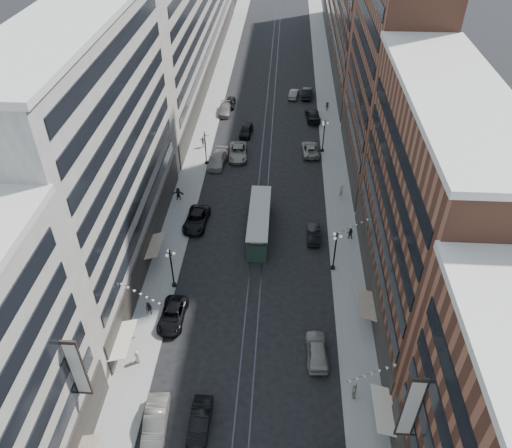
% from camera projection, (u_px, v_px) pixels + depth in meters
% --- Properties ---
extents(ground, '(220.00, 220.00, 0.00)m').
position_uv_depth(ground, '(266.00, 150.00, 82.18)').
color(ground, black).
rests_on(ground, ground).
extents(sidewalk_west, '(4.00, 180.00, 0.15)m').
position_uv_depth(sidewalk_west, '(208.00, 120.00, 90.49)').
color(sidewalk_west, gray).
rests_on(sidewalk_west, ground).
extents(sidewalk_east, '(4.00, 180.00, 0.15)m').
position_uv_depth(sidewalk_east, '(330.00, 124.00, 89.46)').
color(sidewalk_east, gray).
rests_on(sidewalk_east, ground).
extents(rail_west, '(0.12, 180.00, 0.02)m').
position_uv_depth(rail_west, '(265.00, 122.00, 90.05)').
color(rail_west, '#2D2D33').
rests_on(rail_west, ground).
extents(rail_east, '(0.12, 180.00, 0.02)m').
position_uv_depth(rail_east, '(272.00, 123.00, 89.98)').
color(rail_east, '#2D2D33').
rests_on(rail_east, ground).
extents(building_west_mid, '(8.00, 36.00, 28.00)m').
position_uv_depth(building_west_mid, '(98.00, 157.00, 53.14)').
color(building_west_mid, '#A8A295').
rests_on(building_west_mid, ground).
extents(building_west_far, '(8.00, 90.00, 26.00)m').
position_uv_depth(building_west_far, '(193.00, 6.00, 103.17)').
color(building_west_far, '#A8A295').
rests_on(building_west_far, ground).
extents(building_east_mid, '(8.00, 30.00, 24.00)m').
position_uv_depth(building_east_mid, '(427.00, 212.00, 48.86)').
color(building_east_mid, brown).
rests_on(building_east_mid, ground).
extents(building_east_tower, '(8.00, 26.00, 42.00)m').
position_uv_depth(building_east_tower, '(396.00, 29.00, 65.25)').
color(building_east_tower, brown).
rests_on(building_east_tower, ground).
extents(building_east_far, '(8.00, 72.00, 24.00)m').
position_uv_depth(building_east_far, '(353.00, 2.00, 109.25)').
color(building_east_far, brown).
rests_on(building_east_far, ground).
extents(lamppost_sw_far, '(1.03, 1.14, 5.52)m').
position_uv_depth(lamppost_sw_far, '(172.00, 267.00, 55.60)').
color(lamppost_sw_far, black).
rests_on(lamppost_sw_far, sidewalk_west).
extents(lamppost_sw_mid, '(1.03, 1.14, 5.52)m').
position_uv_depth(lamppost_sw_mid, '(205.00, 147.00, 76.78)').
color(lamppost_sw_mid, black).
rests_on(lamppost_sw_mid, sidewalk_west).
extents(lamppost_se_far, '(1.03, 1.14, 5.52)m').
position_uv_depth(lamppost_se_far, '(335.00, 250.00, 57.88)').
color(lamppost_se_far, black).
rests_on(lamppost_se_far, sidewalk_east).
extents(lamppost_se_mid, '(1.03, 1.14, 5.52)m').
position_uv_depth(lamppost_se_mid, '(324.00, 135.00, 79.83)').
color(lamppost_se_mid, black).
rests_on(lamppost_se_mid, sidewalk_east).
extents(streetcar, '(2.64, 11.92, 3.30)m').
position_uv_depth(streetcar, '(259.00, 223.00, 64.43)').
color(streetcar, '#23372B').
rests_on(streetcar, ground).
extents(car_1, '(2.25, 5.52, 1.78)m').
position_uv_depth(car_1, '(155.00, 422.00, 43.38)').
color(car_1, '#65615A').
rests_on(car_1, ground).
extents(car_2, '(2.73, 5.62, 1.54)m').
position_uv_depth(car_2, '(172.00, 315.00, 53.11)').
color(car_2, black).
rests_on(car_2, ground).
extents(car_4, '(2.34, 5.34, 1.79)m').
position_uv_depth(car_4, '(317.00, 350.00, 49.36)').
color(car_4, gray).
rests_on(car_4, ground).
extents(car_5, '(1.77, 4.88, 1.60)m').
position_uv_depth(car_5, '(200.00, 421.00, 43.54)').
color(car_5, black).
rests_on(car_5, ground).
extents(pedestrian_1, '(0.80, 0.55, 1.50)m').
position_uv_depth(pedestrian_1, '(138.00, 356.00, 48.77)').
color(pedestrian_1, beige).
rests_on(pedestrian_1, sidewalk_west).
extents(pedestrian_2, '(0.91, 0.67, 1.67)m').
position_uv_depth(pedestrian_2, '(149.00, 308.00, 53.57)').
color(pedestrian_2, black).
rests_on(pedestrian_2, sidewalk_west).
extents(pedestrian_4, '(0.55, 1.14, 1.90)m').
position_uv_depth(pedestrian_4, '(354.00, 391.00, 45.54)').
color(pedestrian_4, '#A49D88').
rests_on(pedestrian_4, sidewalk_east).
extents(car_7, '(3.24, 6.28, 1.69)m').
position_uv_depth(car_7, '(196.00, 219.00, 66.11)').
color(car_7, black).
rests_on(car_7, ground).
extents(car_8, '(3.09, 6.23, 1.74)m').
position_uv_depth(car_8, '(218.00, 159.00, 78.18)').
color(car_8, gray).
rests_on(car_8, ground).
extents(car_9, '(1.78, 4.39, 1.49)m').
position_uv_depth(car_9, '(230.00, 103.00, 94.88)').
color(car_9, black).
rests_on(car_9, ground).
extents(car_10, '(1.65, 4.63, 1.52)m').
position_uv_depth(car_10, '(314.00, 234.00, 63.92)').
color(car_10, black).
rests_on(car_10, ground).
extents(car_11, '(2.97, 5.81, 1.57)m').
position_uv_depth(car_11, '(310.00, 149.00, 80.88)').
color(car_11, gray).
rests_on(car_11, ground).
extents(car_12, '(2.92, 6.06, 1.70)m').
position_uv_depth(car_12, '(313.00, 115.00, 90.39)').
color(car_12, black).
rests_on(car_12, ground).
extents(car_13, '(2.38, 4.97, 1.64)m').
position_uv_depth(car_13, '(246.00, 130.00, 85.89)').
color(car_13, black).
rests_on(car_13, ground).
extents(car_14, '(2.18, 4.70, 1.49)m').
position_uv_depth(car_14, '(294.00, 94.00, 98.08)').
color(car_14, '#66635B').
rests_on(car_14, ground).
extents(pedestrian_5, '(1.77, 0.53, 1.90)m').
position_uv_depth(pedestrian_5, '(178.00, 194.00, 70.34)').
color(pedestrian_5, black).
rests_on(pedestrian_5, sidewalk_west).
extents(pedestrian_6, '(1.23, 0.86, 1.91)m').
position_uv_depth(pedestrian_6, '(203.00, 142.00, 82.19)').
color(pedestrian_6, '#AA9E8D').
rests_on(pedestrian_6, sidewalk_west).
extents(pedestrian_7, '(0.90, 0.55, 1.75)m').
position_uv_depth(pedestrian_7, '(350.00, 233.00, 63.65)').
color(pedestrian_7, black).
rests_on(pedestrian_7, sidewalk_east).
extents(pedestrian_8, '(0.83, 0.76, 1.91)m').
position_uv_depth(pedestrian_8, '(341.00, 191.00, 70.91)').
color(pedestrian_8, '#AAA08D').
rests_on(pedestrian_8, sidewalk_east).
extents(pedestrian_9, '(1.15, 0.78, 1.64)m').
position_uv_depth(pedestrian_9, '(327.00, 106.00, 93.07)').
color(pedestrian_9, black).
rests_on(pedestrian_9, sidewalk_east).
extents(car_extra_0, '(2.34, 5.36, 1.54)m').
position_uv_depth(car_extra_0, '(225.00, 110.00, 92.40)').
color(car_extra_0, '#68635C').
rests_on(car_extra_0, ground).
extents(car_extra_1, '(3.29, 6.40, 1.73)m').
position_uv_depth(car_extra_1, '(238.00, 152.00, 79.97)').
color(car_extra_1, gray).
rests_on(car_extra_1, ground).
extents(car_extra_2, '(2.37, 5.54, 1.78)m').
position_uv_depth(car_extra_2, '(307.00, 93.00, 98.09)').
color(car_extra_2, black).
rests_on(car_extra_2, ground).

